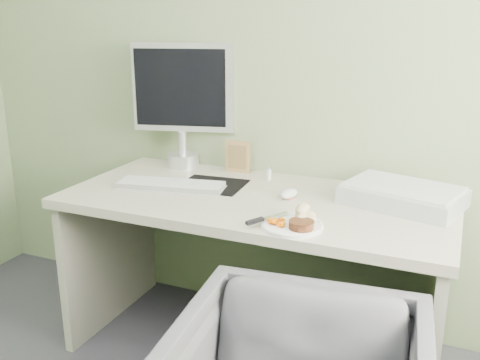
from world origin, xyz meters
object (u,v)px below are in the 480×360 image
at_px(desk, 256,237).
at_px(monitor, 183,98).
at_px(plate, 292,226).
at_px(scanner, 403,196).

relative_size(desk, monitor, 2.66).
height_order(desk, plate, plate).
distance_m(plate, scanner, 0.52).
bearing_deg(desk, plate, -47.41).
height_order(plate, monitor, monitor).
distance_m(desk, plate, 0.41).
bearing_deg(monitor, desk, -46.14).
bearing_deg(desk, scanner, 13.68).
distance_m(plate, monitor, 1.01).
bearing_deg(scanner, monitor, -174.50).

